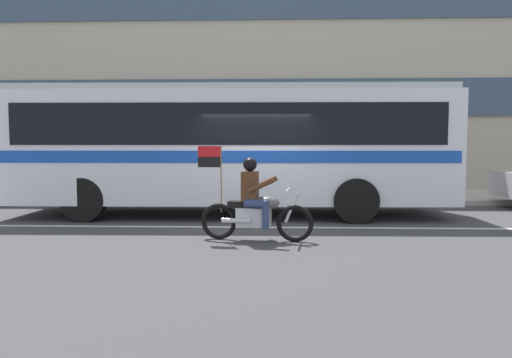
% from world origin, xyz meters
% --- Properties ---
extents(ground_plane, '(60.00, 60.00, 0.00)m').
position_xyz_m(ground_plane, '(0.00, 0.00, 0.00)').
color(ground_plane, '#3D3D3F').
extents(sidewalk_curb, '(28.00, 3.80, 0.15)m').
position_xyz_m(sidewalk_curb, '(0.00, 5.10, 0.07)').
color(sidewalk_curb, '#B7B2A8').
rests_on(sidewalk_curb, ground_plane).
extents(lane_center_stripe, '(26.60, 0.14, 0.01)m').
position_xyz_m(lane_center_stripe, '(0.00, -0.60, 0.00)').
color(lane_center_stripe, silver).
rests_on(lane_center_stripe, ground_plane).
extents(office_building_facade, '(28.00, 0.89, 10.26)m').
position_xyz_m(office_building_facade, '(0.00, 7.39, 5.14)').
color(office_building_facade, '#B2A893').
rests_on(office_building_facade, ground_plane).
extents(transit_bus, '(10.88, 2.74, 3.22)m').
position_xyz_m(transit_bus, '(-0.69, 1.19, 1.88)').
color(transit_bus, silver).
rests_on(transit_bus, ground_plane).
extents(motorcycle_with_rider, '(2.18, 0.68, 1.78)m').
position_xyz_m(motorcycle_with_rider, '(0.05, -2.00, 0.67)').
color(motorcycle_with_rider, black).
rests_on(motorcycle_with_rider, ground_plane).
extents(fire_hydrant, '(0.22, 0.30, 0.75)m').
position_xyz_m(fire_hydrant, '(-5.04, 3.85, 0.52)').
color(fire_hydrant, red).
rests_on(fire_hydrant, sidewalk_curb).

